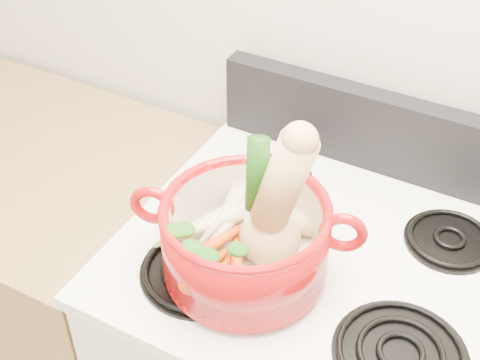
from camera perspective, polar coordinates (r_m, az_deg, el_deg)
The scene contains 24 objects.
wall_back at distance 1.36m, azimuth 14.79°, elevation 13.76°, with size 3.50×0.02×2.60m, color beige.
cooktop at distance 1.30m, azimuth 7.62°, elevation -6.74°, with size 0.78×0.67×0.03m, color white.
control_backsplash at distance 1.45m, azimuth 12.54°, elevation 3.80°, with size 0.76×0.05×0.18m, color black.
burner_front_left at distance 1.24m, azimuth -3.40°, elevation -7.68°, with size 0.22×0.22×0.02m, color black.
burner_front_right at distance 1.15m, azimuth 13.54°, elevation -14.16°, with size 0.22×0.22×0.02m, color black.
burner_back_left at distance 1.43m, azimuth 2.85°, elevation 0.10°, with size 0.17×0.17×0.02m, color black.
burner_back_right at distance 1.35m, azimuth 17.46°, elevation -4.81°, with size 0.17×0.17×0.02m, color black.
dutch_oven at distance 1.17m, azimuth 0.47°, elevation -5.08°, with size 0.29×0.29×0.15m, color #980A0C.
pot_handle_left at distance 1.18m, azimuth -7.49°, elevation -2.14°, with size 0.08×0.08×0.02m, color #980A0C.
pot_handle_right at distance 1.13m, azimuth 8.81°, elevation -4.45°, with size 0.08×0.08×0.02m, color #980A0C.
squash at distance 1.11m, azimuth 2.72°, elevation -1.65°, with size 0.11×0.11×0.28m, color tan, non-canonical shape.
leek at distance 1.13m, azimuth 1.23°, elevation -1.64°, with size 0.04×0.04×0.25m, color silver.
ginger at distance 1.24m, azimuth 4.40°, elevation -3.61°, with size 0.08×0.06×0.05m, color tan.
parsnip_0 at distance 1.22m, azimuth -1.47°, elevation -4.40°, with size 0.04×0.04×0.20m, color beige.
parsnip_1 at distance 1.23m, azimuth -2.95°, elevation -3.56°, with size 0.04×0.04×0.21m, color beige.
parsnip_2 at distance 1.22m, azimuth -1.37°, elevation -3.38°, with size 0.04×0.04×0.20m, color beige.
parsnip_3 at distance 1.20m, azimuth -3.00°, elevation -3.85°, with size 0.04×0.04×0.17m, color beige.
parsnip_4 at distance 1.22m, azimuth -0.04°, elevation -2.66°, with size 0.04×0.04×0.22m, color beige.
parsnip_5 at distance 1.22m, azimuth -0.81°, elevation -2.35°, with size 0.04×0.04×0.21m, color beige.
carrot_0 at distance 1.17m, azimuth -1.42°, elevation -7.46°, with size 0.03×0.03×0.16m, color #C43609.
carrot_1 at distance 1.17m, azimuth -1.81°, elevation -6.66°, with size 0.03×0.03×0.15m, color #BD5909.
carrot_2 at distance 1.17m, azimuth -0.30°, elevation -6.36°, with size 0.03×0.03×0.15m, color #E0500B.
carrot_3 at distance 1.14m, azimuth -2.60°, elevation -7.40°, with size 0.03×0.03×0.13m, color #BF4409.
carrot_4 at distance 1.17m, azimuth -1.57°, elevation -5.20°, with size 0.03×0.03×0.15m, color #C25309.
Camera 1 is at (0.28, 0.54, 1.87)m, focal length 50.00 mm.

